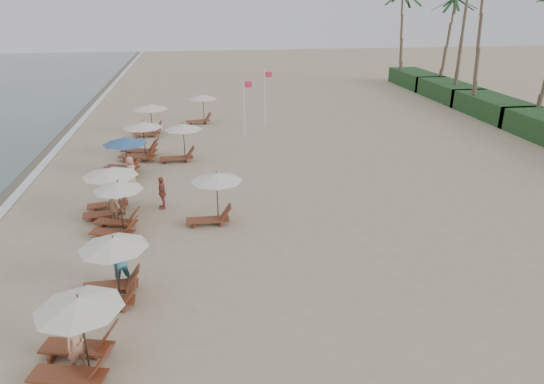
{
  "coord_description": "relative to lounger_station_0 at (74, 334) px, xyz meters",
  "views": [
    {
      "loc": [
        -2.04,
        -14.92,
        9.21
      ],
      "look_at": [
        1.0,
        4.8,
        1.3
      ],
      "focal_mm": 32.54,
      "sensor_mm": 36.0,
      "label": 1
    }
  ],
  "objects": [
    {
      "name": "ground",
      "position": [
        5.5,
        3.79,
        -1.1
      ],
      "size": [
        160.0,
        160.0,
        0.0
      ],
      "primitive_type": "plane",
      "color": "tan",
      "rests_on": "ground"
    },
    {
      "name": "foam_line",
      "position": [
        -5.7,
        13.79,
        -1.09
      ],
      "size": [
        0.5,
        140.0,
        0.02
      ],
      "primitive_type": "cube",
      "color": "white",
      "rests_on": "ground"
    },
    {
      "name": "lounger_station_0",
      "position": [
        0.0,
        0.0,
        0.0
      ],
      "size": [
        2.63,
        2.28,
        2.2
      ],
      "color": "brown",
      "rests_on": "ground"
    },
    {
      "name": "lounger_station_1",
      "position": [
        0.44,
        3.16,
        0.06
      ],
      "size": [
        2.45,
        2.19,
        2.25
      ],
      "color": "brown",
      "rests_on": "ground"
    },
    {
      "name": "lounger_station_2",
      "position": [
        -0.09,
        8.3,
        0.0
      ],
      "size": [
        2.39,
        2.14,
        2.24
      ],
      "color": "brown",
      "rests_on": "ground"
    },
    {
      "name": "lounger_station_3",
      "position": [
        -0.69,
        10.3,
        0.11
      ],
      "size": [
        2.63,
        2.46,
        2.19
      ],
      "color": "brown",
      "rests_on": "ground"
    },
    {
      "name": "lounger_station_4",
      "position": [
        -0.73,
        15.71,
        0.01
      ],
      "size": [
        2.71,
        2.43,
        2.11
      ],
      "color": "brown",
      "rests_on": "ground"
    },
    {
      "name": "lounger_station_5",
      "position": [
        -0.1,
        18.69,
        -0.04
      ],
      "size": [
        2.85,
        2.64,
        2.24
      ],
      "color": "brown",
      "rests_on": "ground"
    },
    {
      "name": "lounger_station_6",
      "position": [
        0.04,
        24.14,
        0.1
      ],
      "size": [
        2.63,
        2.44,
        2.21
      ],
      "color": "brown",
      "rests_on": "ground"
    },
    {
      "name": "inland_station_0",
      "position": [
        3.94,
        8.64,
        0.32
      ],
      "size": [
        2.6,
        2.24,
        2.22
      ],
      "color": "brown",
      "rests_on": "ground"
    },
    {
      "name": "inland_station_1",
      "position": [
        2.38,
        17.76,
        0.26
      ],
      "size": [
        2.7,
        2.24,
        2.22
      ],
      "color": "brown",
      "rests_on": "ground"
    },
    {
      "name": "inland_station_2",
      "position": [
        3.8,
        27.17,
        0.33
      ],
      "size": [
        2.61,
        2.24,
        2.22
      ],
      "color": "brown",
      "rests_on": "ground"
    },
    {
      "name": "beachgoer_near",
      "position": [
        0.02,
        -0.03,
        -0.33
      ],
      "size": [
        0.67,
        0.64,
        1.54
      ],
      "primitive_type": "imported",
      "rotation": [
        0.0,
        0.0,
        0.7
      ],
      "color": "tan",
      "rests_on": "ground"
    },
    {
      "name": "beachgoer_mid_a",
      "position": [
        0.51,
        4.11,
        -0.17
      ],
      "size": [
        1.11,
        1.0,
        1.87
      ],
      "primitive_type": "imported",
      "rotation": [
        0.0,
        0.0,
        3.53
      ],
      "color": "teal",
      "rests_on": "ground"
    },
    {
      "name": "beachgoer_mid_b",
      "position": [
        -0.29,
        9.32,
        -0.32
      ],
      "size": [
        1.15,
        1.07,
        1.56
      ],
      "primitive_type": "imported",
      "rotation": [
        0.0,
        0.0,
        2.49
      ],
      "color": "olive",
      "rests_on": "ground"
    },
    {
      "name": "beachgoer_far_a",
      "position": [
        1.65,
        10.6,
        -0.33
      ],
      "size": [
        0.42,
        0.92,
        1.55
      ],
      "primitive_type": "imported",
      "rotation": [
        0.0,
        0.0,
        4.76
      ],
      "color": "#B35047",
      "rests_on": "ground"
    },
    {
      "name": "beachgoer_far_b",
      "position": [
        -0.15,
        14.13,
        -0.35
      ],
      "size": [
        0.61,
        0.81,
        1.5
      ],
      "primitive_type": "imported",
      "rotation": [
        0.0,
        0.0,
        1.38
      ],
      "color": "tan",
      "rests_on": "ground"
    },
    {
      "name": "flag_pole_near",
      "position": [
        6.73,
        22.41,
        1.18
      ],
      "size": [
        0.6,
        0.08,
        4.09
      ],
      "color": "silver",
      "rests_on": "ground"
    },
    {
      "name": "flag_pole_far",
      "position": [
        8.62,
        25.79,
        1.26
      ],
      "size": [
        0.6,
        0.08,
        4.24
      ],
      "color": "silver",
      "rests_on": "ground"
    }
  ]
}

